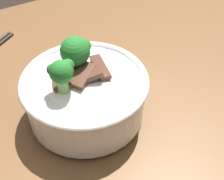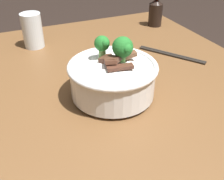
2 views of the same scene
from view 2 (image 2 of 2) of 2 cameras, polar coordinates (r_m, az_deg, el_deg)
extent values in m
cube|color=brown|center=(0.59, 1.98, -8.18)|extent=(1.28, 0.94, 0.04)
cube|color=brown|center=(1.36, 6.30, -1.34)|extent=(0.09, 0.09, 0.71)
cylinder|color=white|center=(0.65, 0.15, -0.94)|extent=(0.09, 0.09, 0.01)
cylinder|color=white|center=(0.63, 0.15, 2.12)|extent=(0.20, 0.20, 0.07)
torus|color=white|center=(0.61, 0.16, 5.06)|extent=(0.21, 0.21, 0.01)
ellipsoid|color=white|center=(0.62, 0.16, 3.51)|extent=(0.17, 0.17, 0.06)
cube|color=#563323|center=(0.60, -0.46, 6.50)|extent=(0.05, 0.05, 0.02)
cube|color=brown|center=(0.62, 2.88, 7.20)|extent=(0.02, 0.05, 0.02)
cube|color=#4C2B1E|center=(0.58, 1.73, 4.88)|extent=(0.03, 0.06, 0.01)
cube|color=#563323|center=(0.61, -0.73, 6.61)|extent=(0.08, 0.04, 0.03)
cylinder|color=#7AB256|center=(0.63, -2.10, 7.66)|extent=(0.02, 0.02, 0.03)
sphere|color=#237028|center=(0.62, -2.15, 9.87)|extent=(0.04, 0.04, 0.04)
sphere|color=#237028|center=(0.61, -1.42, 9.91)|extent=(0.02, 0.02, 0.02)
sphere|color=#237028|center=(0.63, -1.44, 10.28)|extent=(0.02, 0.02, 0.02)
cylinder|color=#6BA84C|center=(0.61, 2.22, 6.66)|extent=(0.02, 0.02, 0.03)
sphere|color=#237028|center=(0.60, 2.27, 9.10)|extent=(0.05, 0.05, 0.05)
sphere|color=#237028|center=(0.59, 3.18, 8.73)|extent=(0.02, 0.02, 0.02)
sphere|color=#237028|center=(0.61, 3.16, 9.65)|extent=(0.02, 0.02, 0.02)
cylinder|color=white|center=(0.94, -16.04, 9.03)|extent=(0.06, 0.06, 0.00)
cylinder|color=white|center=(0.92, -16.55, 12.03)|extent=(0.06, 0.06, 0.11)
cylinder|color=silver|center=(0.93, -16.33, 10.78)|extent=(0.06, 0.06, 0.06)
cylinder|color=#28231E|center=(0.86, 12.38, 7.24)|extent=(0.18, 0.13, 0.01)
cylinder|color=#28231E|center=(0.87, 12.63, 7.47)|extent=(0.18, 0.13, 0.01)
cylinder|color=black|center=(1.09, 9.19, 15.48)|extent=(0.05, 0.05, 0.08)
cone|color=black|center=(1.08, 9.44, 18.11)|extent=(0.05, 0.05, 0.02)
camera|label=1|loc=(0.65, -40.44, 30.17)|focal=49.20mm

